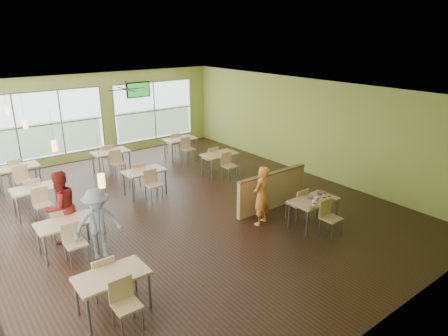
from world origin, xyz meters
The scene contains 20 objects.
room centered at (0.00, 0.00, 1.60)m, with size 12.00×12.04×3.20m.
window_bays centered at (-2.65, 3.08, 1.48)m, with size 9.24×10.24×2.38m.
main_table centered at (2.00, -3.00, 0.63)m, with size 1.22×1.52×0.87m.
half_wall_divider centered at (2.00, -1.55, 0.52)m, with size 2.40×0.14×1.04m.
dining_tables centered at (-1.05, 1.71, 0.63)m, with size 6.92×8.72×0.87m.
pendant_lights centered at (-3.20, 0.68, 2.45)m, with size 0.11×7.31×0.86m.
ceiling_fan centered at (0.00, 3.00, 2.95)m, with size 1.25×1.25×0.29m.
tv_backwall centered at (1.80, 5.90, 2.45)m, with size 1.00×0.07×0.60m.
man_plaid centered at (1.11, -2.07, 0.77)m, with size 0.56×0.37×1.53m, color #F8571B.
patron_maroon centered at (-3.11, 0.09, 0.86)m, with size 0.83×0.65×1.71m, color maroon.
patron_grey centered at (-2.70, -1.10, 0.79)m, with size 1.02×0.59×1.58m, color slate.
cup_blue centered at (1.73, -3.23, 0.82)m, with size 0.09×0.09×0.33m.
cup_yellow centered at (1.88, -3.13, 0.82)m, with size 0.10×0.10×0.35m.
cup_red_near centered at (2.01, -3.10, 0.81)m, with size 0.08×0.08×0.30m.
cup_red_far centered at (2.20, -3.15, 0.82)m, with size 0.09×0.09×0.33m.
food_basket centered at (2.42, -2.89, 0.78)m, with size 0.23×0.23×0.05m.
ketchup_cup centered at (2.43, -3.13, 0.76)m, with size 0.06×0.06×0.02m, color maroon.
wrapper_left centered at (1.57, -3.30, 0.77)m, with size 0.17×0.15×0.04m, color olive.
wrapper_mid centered at (1.99, -2.89, 0.77)m, with size 0.20×0.18×0.05m, color olive.
wrapper_right centered at (2.29, -3.30, 0.77)m, with size 0.15×0.13×0.04m, color olive.
Camera 1 is at (-5.24, -8.76, 4.66)m, focal length 32.00 mm.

